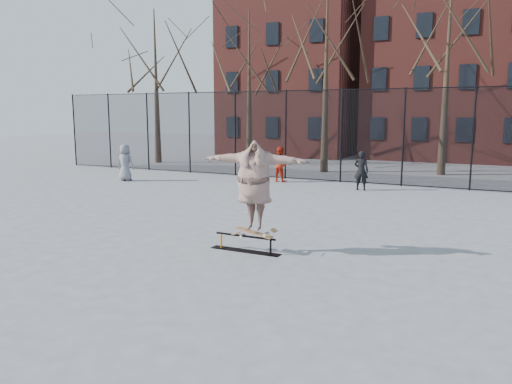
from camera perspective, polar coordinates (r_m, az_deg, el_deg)
The scene contains 10 objects.
ground at distance 9.76m, azimuth -5.11°, elevation -8.97°, with size 100.00×100.00×0.00m, color slate.
skate_rail at distance 11.00m, azimuth -1.22°, elevation -6.07°, with size 1.65×0.25×0.36m.
skateboard at distance 10.83m, azimuth -0.18°, elevation -4.81°, with size 0.91×0.22×0.11m, color #905E39, non-canonical shape.
skater at distance 10.63m, azimuth -0.19°, elevation 0.49°, with size 2.36×0.64×1.92m, color #4B3B94.
bystander_grey at distance 22.80m, azimuth -14.72°, elevation 3.26°, with size 0.79×0.51×1.61m, color slate.
bystander_black at distance 19.85m, azimuth 11.94°, elevation 2.42°, with size 0.56×0.37×1.54m, color black.
bystander_red at distance 21.84m, azimuth 2.72°, elevation 3.18°, with size 0.74×0.58×1.52m, color #A9210E.
fence at distance 21.48m, azimuth 13.30°, elevation 6.31°, with size 34.03×0.07×4.00m.
tree_row at distance 25.92m, azimuth 15.43°, elevation 18.44°, with size 33.66×7.46×10.67m.
rowhouses at distance 34.28m, azimuth 19.92°, elevation 13.70°, with size 29.00×7.00×13.00m.
Camera 1 is at (4.87, -7.89, 3.03)m, focal length 35.00 mm.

